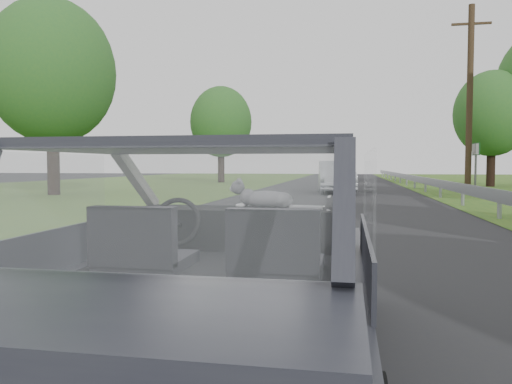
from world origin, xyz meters
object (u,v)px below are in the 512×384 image
at_px(other_car, 336,177).
at_px(highway_sign, 476,169).
at_px(subject_car, 220,260).
at_px(utility_pole, 470,100).
at_px(cat, 267,198).

xyz_separation_m(other_car, highway_sign, (6.11, -0.30, 0.39)).
bearing_deg(highway_sign, other_car, 171.73).
xyz_separation_m(subject_car, utility_pole, (6.04, 20.71, 3.47)).
relative_size(cat, other_car, 0.11).
xyz_separation_m(subject_car, cat, (0.19, 0.65, 0.35)).
bearing_deg(cat, subject_car, -100.18).
height_order(subject_car, other_car, other_car).
bearing_deg(cat, highway_sign, 79.27).
relative_size(other_car, highway_sign, 2.00).
height_order(cat, highway_sign, highway_sign).
height_order(subject_car, highway_sign, highway_sign).
bearing_deg(utility_pole, subject_car, -106.27).
height_order(other_car, highway_sign, highway_sign).
bearing_deg(cat, other_car, 96.36).
height_order(subject_car, utility_pole, utility_pole).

